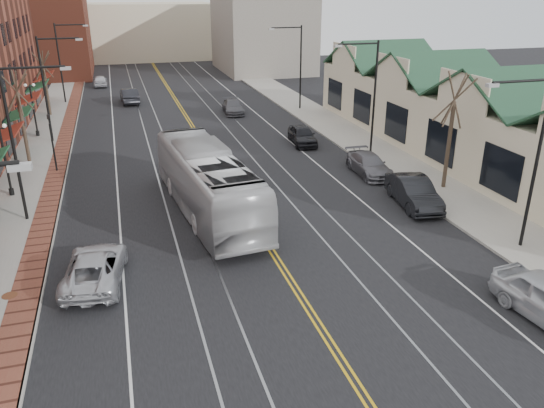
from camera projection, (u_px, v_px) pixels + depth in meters
ground at (350, 375)px, 17.02m from camera, size 160.00×160.00×0.00m
sidewalk_left at (27, 195)px, 31.60m from camera, size 4.00×120.00×0.15m
sidewalk_right at (389, 160)px, 37.86m from camera, size 4.00×120.00×0.15m
building_right at (466, 124)px, 38.58m from camera, size 8.00×36.00×4.60m
backdrop_left at (33, 23)px, 72.27m from camera, size 14.00×18.00×14.00m
backdrop_mid at (147, 31)px, 90.71m from camera, size 22.00×14.00×9.00m
backdrop_right at (262, 32)px, 76.50m from camera, size 12.00×16.00×11.00m
streetlight_l_1 at (20, 128)px, 26.41m from camera, size 3.33×0.25×8.00m
streetlight_l_2 at (49, 79)px, 40.61m from camera, size 3.33×0.25×8.00m
streetlight_l_3 at (63, 55)px, 54.80m from camera, size 3.33×0.25×8.00m
streetlight_r_0 at (531, 147)px, 23.31m from camera, size 3.33×0.25×8.00m
streetlight_r_1 at (369, 86)px, 37.50m from camera, size 3.33×0.25×8.00m
streetlight_r_2 at (296, 59)px, 51.70m from camera, size 3.33×0.25×8.00m
lamppost_l_2 at (6, 162)px, 30.58m from camera, size 0.84×0.28×4.27m
lamppost_l_3 at (34, 111)px, 43.00m from camera, size 0.84×0.28×4.27m
tree_left_near at (21, 116)px, 35.48m from camera, size 1.78×1.37×6.48m
tree_left_far at (45, 82)px, 49.76m from camera, size 1.66×1.28×6.02m
tree_right_mid at (451, 129)px, 31.27m from camera, size 1.90×1.46×6.93m
manhole_far at (10, 295)px, 21.13m from camera, size 0.60×0.60×0.02m
traffic_signal at (52, 139)px, 34.64m from camera, size 0.18×0.15×3.80m
transit_bus at (208, 182)px, 28.63m from camera, size 4.25×13.02×3.56m
parked_suv at (95, 267)px, 22.17m from camera, size 2.92×5.21×1.38m
parked_car_b at (414, 192)px, 29.93m from camera, size 2.39×5.14×1.63m
parked_car_c at (369, 165)px, 35.00m from camera, size 2.05×4.71×1.35m
parked_car_d at (302, 135)px, 41.72m from camera, size 2.15×4.45×1.47m
distant_car_left at (129, 96)px, 56.39m from camera, size 1.93×4.86×1.57m
distant_car_right at (233, 107)px, 51.90m from camera, size 2.19×4.61×1.30m
distant_car_far at (100, 81)px, 65.92m from camera, size 1.72×4.12×1.40m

